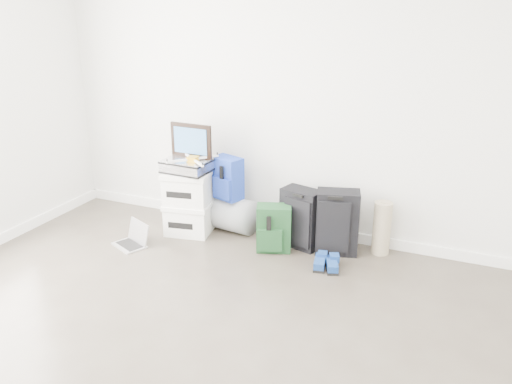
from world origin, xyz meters
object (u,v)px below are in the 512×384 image
at_px(briefcase, 187,166).
at_px(large_suitcase, 301,218).
at_px(duffel_bag, 229,213).
at_px(laptop, 133,240).
at_px(carry_on, 337,223).
at_px(boxes_stack, 188,203).

xyz_separation_m(briefcase, large_suitcase, (1.10, 0.14, -0.41)).
distance_m(duffel_bag, laptop, 0.96).
height_order(briefcase, carry_on, briefcase).
bearing_deg(carry_on, large_suitcase, 164.22).
bearing_deg(boxes_stack, duffel_bag, 24.47).
distance_m(boxes_stack, briefcase, 0.37).
bearing_deg(duffel_bag, boxes_stack, -137.09).
xyz_separation_m(briefcase, laptop, (-0.34, -0.46, -0.63)).
height_order(boxes_stack, laptop, boxes_stack).
bearing_deg(large_suitcase, boxes_stack, -157.66).
relative_size(boxes_stack, laptop, 1.69).
distance_m(boxes_stack, laptop, 0.63).
height_order(duffel_bag, laptop, duffel_bag).
bearing_deg(briefcase, laptop, -124.18).
relative_size(boxes_stack, large_suitcase, 1.12).
bearing_deg(large_suitcase, laptop, -142.34).
height_order(duffel_bag, large_suitcase, large_suitcase).
height_order(briefcase, duffel_bag, briefcase).
distance_m(duffel_bag, large_suitcase, 0.79).
relative_size(carry_on, laptop, 1.59).
height_order(large_suitcase, carry_on, carry_on).
height_order(duffel_bag, carry_on, carry_on).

